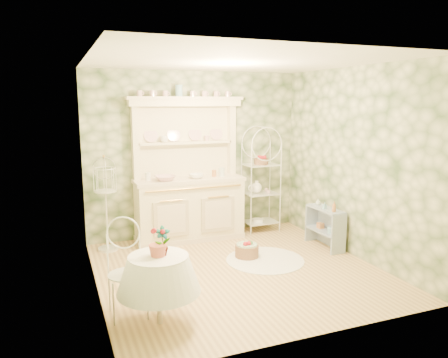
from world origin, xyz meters
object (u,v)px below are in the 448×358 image
object	(u,v)px
kitchen_dresser	(189,170)
round_table	(159,290)
floor_basket	(247,250)
cafe_chair	(128,280)
bakers_rack	(261,181)
birdcage_stand	(106,207)
side_shelf	(325,227)

from	to	relation	value
kitchen_dresser	round_table	distance (m)	2.87
kitchen_dresser	floor_basket	bearing A→B (deg)	-65.41
floor_basket	cafe_chair	bearing A→B (deg)	-149.01
kitchen_dresser	floor_basket	xyz separation A→B (m)	(0.51, -1.12, -1.04)
bakers_rack	floor_basket	size ratio (longest dim) A/B	5.20
round_table	floor_basket	size ratio (longest dim) A/B	2.13
bakers_rack	birdcage_stand	world-z (taller)	bakers_rack
side_shelf	birdcage_stand	xyz separation A→B (m)	(-3.13, 1.07, 0.35)
bakers_rack	round_table	size ratio (longest dim) A/B	2.44
bakers_rack	floor_basket	world-z (taller)	bakers_rack
bakers_rack	cafe_chair	xyz separation A→B (m)	(-2.65, -2.28, -0.47)
kitchen_dresser	birdcage_stand	xyz separation A→B (m)	(-1.31, -0.07, -0.47)
cafe_chair	birdcage_stand	distance (m)	2.19
birdcage_stand	floor_basket	size ratio (longest dim) A/B	4.05
side_shelf	floor_basket	bearing A→B (deg)	-174.42
bakers_rack	round_table	xyz separation A→B (m)	(-2.39, -2.57, -0.51)
round_table	floor_basket	bearing A→B (deg)	41.35
kitchen_dresser	side_shelf	bearing A→B (deg)	-32.18
bakers_rack	floor_basket	distance (m)	1.59
kitchen_dresser	side_shelf	size ratio (longest dim) A/B	3.04
kitchen_dresser	birdcage_stand	distance (m)	1.39
round_table	birdcage_stand	distance (m)	2.49
bakers_rack	birdcage_stand	distance (m)	2.61
kitchen_dresser	floor_basket	size ratio (longest dim) A/B	6.90
birdcage_stand	cafe_chair	bearing A→B (deg)	-91.22
side_shelf	bakers_rack	bearing A→B (deg)	120.35
kitchen_dresser	side_shelf	world-z (taller)	kitchen_dresser
kitchen_dresser	bakers_rack	world-z (taller)	kitchen_dresser
cafe_chair	birdcage_stand	world-z (taller)	birdcage_stand
kitchen_dresser	floor_basket	world-z (taller)	kitchen_dresser
round_table	kitchen_dresser	bearing A→B (deg)	66.69
kitchen_dresser	bakers_rack	xyz separation A→B (m)	(1.30, 0.04, -0.28)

